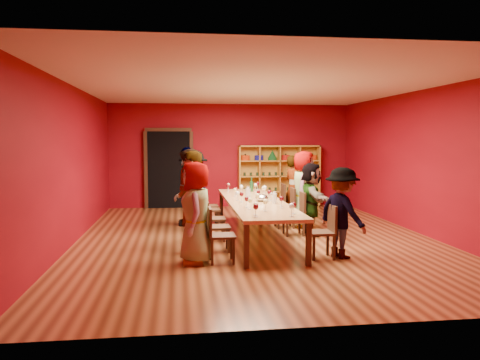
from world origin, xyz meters
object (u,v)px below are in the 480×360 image
Objects in this scene: shelving_unit at (279,173)px; chair_person_right_4 at (279,200)px; chair_person_left_4 at (205,203)px; chair_person_right_3 at (288,206)px; person_left_2 at (189,195)px; person_right_4 at (293,188)px; person_right_0 at (342,213)px; spittoon_bowl at (262,198)px; person_left_4 at (188,186)px; tasting_table at (255,203)px; chair_person_left_2 at (210,216)px; person_left_3 at (194,190)px; chair_person_left_1 at (214,224)px; wine_bottle at (251,186)px; person_left_1 at (190,202)px; person_right_2 at (311,199)px; person_right_3 at (303,189)px; chair_person_left_3 at (207,207)px; person_left_0 at (196,213)px; chair_person_right_0 at (326,229)px; chair_person_left_0 at (217,232)px; chair_person_right_2 at (297,211)px.

shelving_unit is 2.70× the size of chair_person_right_4.
chair_person_left_4 is 1.00× the size of chair_person_right_3.
person_right_4 is at bearing 145.47° from person_left_2.
person_right_0 reaches higher than spittoon_bowl.
tasting_table is at bearing 39.72° from person_left_4.
chair_person_left_2 is 0.56× the size of person_right_4.
person_left_3 reaches higher than person_right_0.
chair_person_right_3 is (-0.49, -3.30, -0.49)m from shelving_unit.
chair_person_left_1 is at bearing 128.76° from person_right_4.
person_left_4 is at bearing -178.35° from wine_bottle.
shelving_unit is 5.98m from person_left_1.
person_right_2 is (2.51, 1.19, -0.14)m from person_left_1.
chair_person_left_1 is 2.99m from person_right_3.
person_left_3 is at bearing -170.14° from person_left_2.
person_right_2 is 0.92m from chair_person_right_3.
chair_person_left_1 is 2.05m from chair_person_left_3.
person_left_1 is at bearing -174.11° from person_left_0.
person_left_0 is 6.06× the size of spittoon_bowl.
chair_person_right_3 is (0.91, 1.02, -0.20)m from tasting_table.
chair_person_right_4 is at bearing 40.46° from person_right_3.
shelving_unit is 4.55m from spittoon_bowl.
person_left_0 is at bearing -178.78° from chair_person_right_0.
chair_person_left_0 is 4.36m from person_right_4.
person_left_1 is (-0.07, 0.75, 0.08)m from person_left_0.
chair_person_right_0 reaches higher than spittoon_bowl.
chair_person_right_3 is (1.82, -0.02, 0.00)m from chair_person_left_3.
chair_person_left_1 is at bearing -90.00° from chair_person_left_2.
shelving_unit is 1.35× the size of person_left_1.
chair_person_left_1 is at bearing -90.00° from chair_person_left_4.
chair_person_left_2 is 0.59× the size of person_right_2.
person_left_0 is 2.92m from chair_person_right_2.
tasting_table is 5.06× the size of chair_person_right_3.
person_right_0 reaches higher than chair_person_right_0.
person_right_3 reaches higher than spittoon_bowl.
chair_person_left_4 is at bearing 161.71° from chair_person_right_3.
chair_person_left_3 is (0.41, 1.17, -0.40)m from person_left_2.
chair_person_left_4 is at bearing 84.45° from person_right_4.
shelving_unit is at bearing -18.67° from person_right_4.
wine_bottle is (-1.01, 3.38, 0.12)m from person_right_0.
person_left_1 is 1.01× the size of person_left_3.
person_left_1 is at bearing 117.90° from person_right_2.
shelving_unit is 1.58× the size of person_right_0.
spittoon_bowl is (1.03, 0.97, 0.32)m from chair_person_left_1.
chair_person_right_4 is 0.46m from person_right_4.
person_left_1 reaches higher than chair_person_right_0.
person_left_0 is 1.83× the size of chair_person_left_4.
tasting_table is 5.06× the size of chair_person_right_4.
chair_person_left_0 is 0.50× the size of person_left_2.
person_left_2 is 5.30× the size of wine_bottle.
chair_person_right_3 is (0.00, 2.74, 0.00)m from chair_person_right_0.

